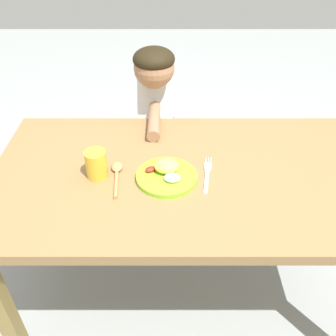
% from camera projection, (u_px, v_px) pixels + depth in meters
% --- Properties ---
extents(ground_plane, '(8.00, 8.00, 0.00)m').
position_uv_depth(ground_plane, '(182.00, 287.00, 1.79)').
color(ground_plane, gray).
extents(dining_table, '(1.43, 0.78, 0.71)m').
position_uv_depth(dining_table, '(186.00, 188.00, 1.40)').
color(dining_table, olive).
rests_on(dining_table, ground_plane).
extents(plate, '(0.22, 0.22, 0.06)m').
position_uv_depth(plate, '(168.00, 174.00, 1.32)').
color(plate, '#8AD12B').
rests_on(plate, dining_table).
extents(fork, '(0.05, 0.21, 0.01)m').
position_uv_depth(fork, '(208.00, 175.00, 1.34)').
color(fork, silver).
rests_on(fork, dining_table).
extents(spoon, '(0.05, 0.20, 0.02)m').
position_uv_depth(spoon, '(118.00, 172.00, 1.34)').
color(spoon, '#BB834E').
rests_on(spoon, dining_table).
extents(drinking_cup, '(0.08, 0.08, 0.10)m').
position_uv_depth(drinking_cup, '(98.00, 164.00, 1.31)').
color(drinking_cup, gold).
rests_on(drinking_cup, dining_table).
extents(person, '(0.18, 0.48, 1.01)m').
position_uv_depth(person, '(158.00, 129.00, 1.87)').
color(person, '#455374').
rests_on(person, ground_plane).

